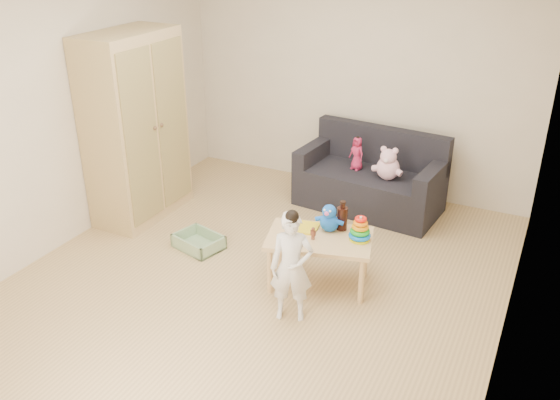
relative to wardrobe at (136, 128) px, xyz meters
The scene contains 13 objects.
room 1.85m from the wardrobe, 18.03° to the right, with size 4.50×4.50×4.50m.
wardrobe is the anchor object (origin of this frame).
sofa 2.52m from the wardrobe, 29.08° to the left, with size 1.50×0.75×0.42m, color black.
play_table 2.36m from the wardrobe, 11.26° to the right, with size 0.87×0.55×0.46m, color tan.
storage_bin 1.35m from the wardrobe, 22.07° to the right, with size 0.44×0.33×0.13m, color #86A779, non-canonical shape.
toddler 2.46m from the wardrobe, 23.82° to the right, with size 0.33×0.22×0.89m, color white.
pink_bear 2.59m from the wardrobe, 24.68° to the left, with size 0.26×0.22×0.29m, color #FFBBD1, non-canonical shape.
doll 2.30m from the wardrobe, 31.09° to the left, with size 0.18×0.12×0.35m, color #BE234E.
ring_stacker 2.58m from the wardrobe, ahead, with size 0.18×0.18×0.21m.
brown_bottle 2.37m from the wardrobe, ahead, with size 0.09×0.09×0.26m.
blue_plush 2.29m from the wardrobe, ahead, with size 0.21×0.16×0.25m, color blue, non-canonical shape.
wooden_figure 2.28m from the wardrobe, 13.11° to the right, with size 0.05×0.04×0.12m, color brown, non-canonical shape.
yellow_book 2.12m from the wardrobe, ahead, with size 0.22×0.22×0.02m, color gold.
Camera 1 is at (2.10, -3.89, 2.85)m, focal length 38.00 mm.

